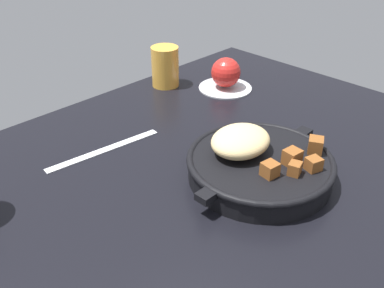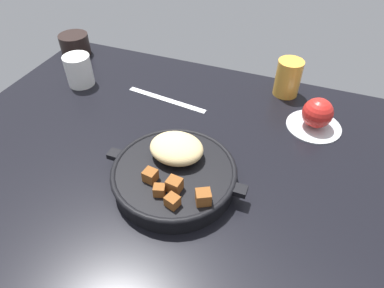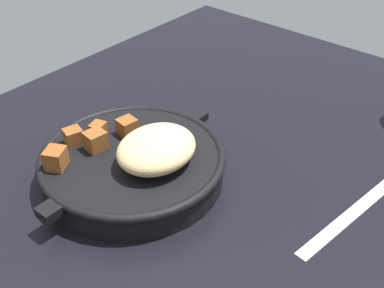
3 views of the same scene
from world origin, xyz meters
TOP-DOWN VIEW (x-y plane):
  - ground_plane at (0.00, 0.00)cm, footprint 105.68×80.69cm
  - cast_iron_skillet at (4.10, -6.39)cm, footprint 29.00×24.66cm
  - butter_knife at (-9.25, 19.05)cm, footprint 22.93×4.40cm

SIDE VIEW (x-z plane):
  - ground_plane at x=0.00cm, z-range -2.40..0.00cm
  - butter_knife at x=-9.25cm, z-range 0.00..0.36cm
  - cast_iron_skillet at x=4.10cm, z-range -1.23..7.01cm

